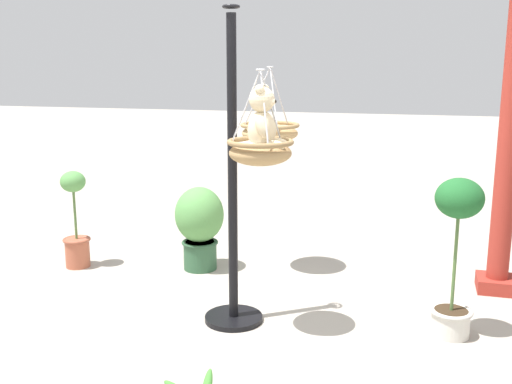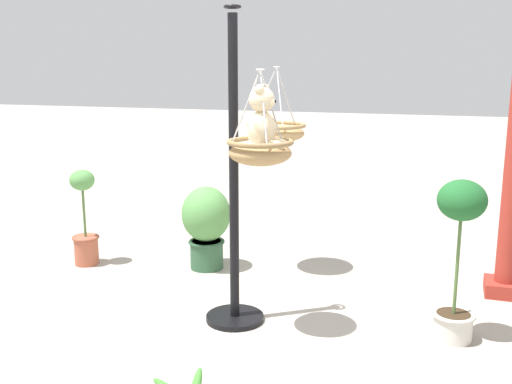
% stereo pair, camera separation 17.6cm
% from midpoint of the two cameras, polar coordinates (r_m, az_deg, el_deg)
% --- Properties ---
extents(ground_plane, '(40.00, 40.00, 0.00)m').
position_cam_midpoint_polar(ground_plane, '(4.46, 0.90, -13.27)').
color(ground_plane, '#A8A093').
extents(display_pole_central, '(0.44, 0.44, 2.31)m').
position_cam_midpoint_polar(display_pole_central, '(4.40, -0.95, -3.80)').
color(display_pole_central, black).
rests_on(display_pole_central, ground).
extents(hanging_basket_with_teddy, '(0.46, 0.46, 0.65)m').
position_cam_midpoint_polar(hanging_basket_with_teddy, '(4.06, 1.67, 3.99)').
color(hanging_basket_with_teddy, '#A37F51').
extents(teddy_bear, '(0.31, 0.27, 0.45)m').
position_cam_midpoint_polar(teddy_bear, '(4.03, 2.00, 6.67)').
color(teddy_bear, beige).
extents(hanging_basket_left_high, '(0.53, 0.53, 0.67)m').
position_cam_midpoint_polar(hanging_basket_left_high, '(5.37, 2.90, 5.80)').
color(hanging_basket_left_high, tan).
extents(potted_plant_fern_front, '(0.33, 0.33, 1.15)m').
position_cam_midpoint_polar(potted_plant_fern_front, '(4.37, 19.93, -5.04)').
color(potted_plant_fern_front, beige).
rests_on(potted_plant_fern_front, ground).
extents(potted_plant_tall_leafy, '(0.26, 0.26, 0.94)m').
position_cam_midpoint_polar(potted_plant_tall_leafy, '(5.95, -15.27, -2.85)').
color(potted_plant_tall_leafy, '#AD563D').
rests_on(potted_plant_tall_leafy, ground).
extents(potted_plant_small_succulent, '(0.46, 0.46, 0.79)m').
position_cam_midpoint_polar(potted_plant_small_succulent, '(5.63, -3.90, -2.96)').
color(potted_plant_small_succulent, '#2D5638').
rests_on(potted_plant_small_succulent, ground).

